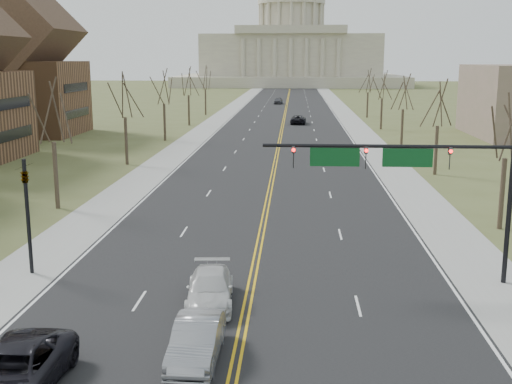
# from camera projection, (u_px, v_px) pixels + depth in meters

# --- Properties ---
(road) EXTENTS (20.00, 380.00, 0.01)m
(road) POSITION_uv_depth(u_px,v_px,m) (285.00, 114.00, 126.89)
(road) COLOR black
(road) RESTS_ON ground
(cross_road) EXTENTS (120.00, 14.00, 0.01)m
(cross_road) POSITION_uv_depth(u_px,v_px,m) (240.00, 341.00, 25.29)
(cross_road) COLOR black
(cross_road) RESTS_ON ground
(sidewalk_left) EXTENTS (4.00, 380.00, 0.03)m
(sidewalk_left) POSITION_uv_depth(u_px,v_px,m) (225.00, 114.00, 127.60)
(sidewalk_left) COLOR gray
(sidewalk_left) RESTS_ON ground
(sidewalk_right) EXTENTS (4.00, 380.00, 0.03)m
(sidewalk_right) POSITION_uv_depth(u_px,v_px,m) (346.00, 115.00, 126.17)
(sidewalk_right) COLOR gray
(sidewalk_right) RESTS_ON ground
(center_line) EXTENTS (0.42, 380.00, 0.01)m
(center_line) POSITION_uv_depth(u_px,v_px,m) (285.00, 114.00, 126.89)
(center_line) COLOR gold
(center_line) RESTS_ON road
(edge_line_left) EXTENTS (0.15, 380.00, 0.01)m
(edge_line_left) POSITION_uv_depth(u_px,v_px,m) (236.00, 114.00, 127.47)
(edge_line_left) COLOR silver
(edge_line_left) RESTS_ON road
(edge_line_right) EXTENTS (0.15, 380.00, 0.01)m
(edge_line_right) POSITION_uv_depth(u_px,v_px,m) (335.00, 115.00, 126.30)
(edge_line_right) COLOR silver
(edge_line_right) RESTS_ON road
(capitol) EXTENTS (90.00, 60.00, 50.00)m
(capitol) POSITION_uv_depth(u_px,v_px,m) (291.00, 50.00, 260.66)
(capitol) COLOR beige
(capitol) RESTS_ON ground
(signal_mast) EXTENTS (12.12, 0.44, 7.20)m
(signal_mast) POSITION_uv_depth(u_px,v_px,m) (406.00, 168.00, 30.99)
(signal_mast) COLOR black
(signal_mast) RESTS_ON ground
(signal_left) EXTENTS (0.32, 0.36, 6.00)m
(signal_left) POSITION_uv_depth(u_px,v_px,m) (27.00, 204.00, 32.54)
(signal_left) COLOR black
(signal_left) RESTS_ON ground
(tree_r_0) EXTENTS (3.74, 3.74, 8.50)m
(tree_r_0) POSITION_uv_depth(u_px,v_px,m) (507.00, 129.00, 40.61)
(tree_r_0) COLOR #3B2F23
(tree_r_0) RESTS_ON ground
(tree_l_0) EXTENTS (3.96, 3.96, 9.00)m
(tree_l_0) POSITION_uv_depth(u_px,v_px,m) (52.00, 115.00, 46.29)
(tree_l_0) COLOR #3B2F23
(tree_l_0) RESTS_ON ground
(tree_r_1) EXTENTS (3.74, 3.74, 8.50)m
(tree_r_1) POSITION_uv_depth(u_px,v_px,m) (439.00, 106.00, 60.15)
(tree_r_1) COLOR #3B2F23
(tree_r_1) RESTS_ON ground
(tree_l_1) EXTENTS (3.96, 3.96, 9.00)m
(tree_l_1) POSITION_uv_depth(u_px,v_px,m) (124.00, 98.00, 65.82)
(tree_l_1) COLOR #3B2F23
(tree_l_1) RESTS_ON ground
(tree_r_2) EXTENTS (3.74, 3.74, 8.50)m
(tree_r_2) POSITION_uv_depth(u_px,v_px,m) (404.00, 94.00, 79.69)
(tree_r_2) COLOR #3B2F23
(tree_r_2) RESTS_ON ground
(tree_l_2) EXTENTS (3.96, 3.96, 9.00)m
(tree_l_2) POSITION_uv_depth(u_px,v_px,m) (164.00, 89.00, 85.36)
(tree_l_2) COLOR #3B2F23
(tree_l_2) RESTS_ON ground
(tree_r_3) EXTENTS (3.74, 3.74, 8.50)m
(tree_r_3) POSITION_uv_depth(u_px,v_px,m) (382.00, 87.00, 99.22)
(tree_r_3) COLOR #3B2F23
(tree_r_3) RESTS_ON ground
(tree_l_3) EXTENTS (3.96, 3.96, 9.00)m
(tree_l_3) POSITION_uv_depth(u_px,v_px,m) (188.00, 83.00, 104.90)
(tree_l_3) COLOR #3B2F23
(tree_l_3) RESTS_ON ground
(tree_r_4) EXTENTS (3.74, 3.74, 8.50)m
(tree_r_4) POSITION_uv_depth(u_px,v_px,m) (368.00, 82.00, 118.76)
(tree_r_4) COLOR #3B2F23
(tree_r_4) RESTS_ON ground
(tree_l_4) EXTENTS (3.96, 3.96, 9.00)m
(tree_l_4) POSITION_uv_depth(u_px,v_px,m) (205.00, 79.00, 124.44)
(tree_l_4) COLOR #3B2F23
(tree_l_4) RESTS_ON ground
(bldg_left_far) EXTENTS (17.10, 14.28, 23.25)m
(bldg_left_far) POSITION_uv_depth(u_px,v_px,m) (17.00, 68.00, 92.03)
(bldg_left_far) COLOR brown
(bldg_left_far) RESTS_ON ground
(car_sb_inner_lead) EXTENTS (1.68, 4.70, 1.54)m
(car_sb_inner_lead) POSITION_uv_depth(u_px,v_px,m) (197.00, 340.00, 23.57)
(car_sb_inner_lead) COLOR gray
(car_sb_inner_lead) RESTS_ON road
(car_sb_outer_lead) EXTENTS (2.74, 5.90, 1.64)m
(car_sb_outer_lead) POSITION_uv_depth(u_px,v_px,m) (13.00, 372.00, 21.11)
(car_sb_outer_lead) COLOR black
(car_sb_outer_lead) RESTS_ON road
(car_sb_inner_second) EXTENTS (2.47, 5.21, 1.47)m
(car_sb_inner_second) POSITION_uv_depth(u_px,v_px,m) (210.00, 289.00, 28.96)
(car_sb_inner_second) COLOR silver
(car_sb_inner_second) RESTS_ON road
(car_far_nb) EXTENTS (2.68, 5.43, 1.48)m
(car_far_nb) POSITION_uv_depth(u_px,v_px,m) (298.00, 119.00, 108.68)
(car_far_nb) COLOR black
(car_far_nb) RESTS_ON road
(car_far_sb) EXTENTS (2.13, 4.81, 1.61)m
(car_far_sb) POSITION_uv_depth(u_px,v_px,m) (278.00, 101.00, 155.48)
(car_far_sb) COLOR #424349
(car_far_sb) RESTS_ON road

